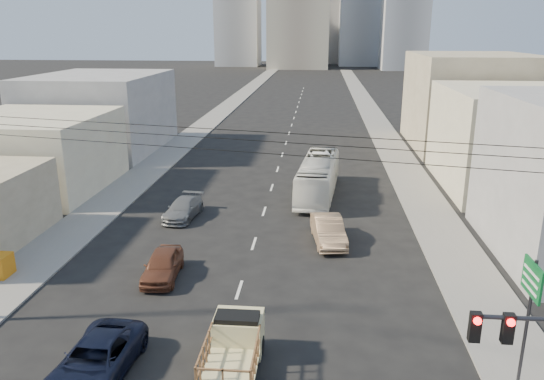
% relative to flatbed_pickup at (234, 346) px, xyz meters
% --- Properties ---
extents(sidewalk_left, '(3.50, 180.00, 0.12)m').
position_rel_flatbed_pickup_xyz_m(sidewalk_left, '(-12.56, 68.52, -1.03)').
color(sidewalk_left, slate).
rests_on(sidewalk_left, ground).
extents(sidewalk_right, '(3.50, 180.00, 0.12)m').
position_rel_flatbed_pickup_xyz_m(sidewalk_right, '(10.94, 68.52, -1.03)').
color(sidewalk_right, slate).
rests_on(sidewalk_right, ground).
extents(lane_dashes, '(0.15, 104.00, 0.01)m').
position_rel_flatbed_pickup_xyz_m(lane_dashes, '(-0.81, 51.52, -1.09)').
color(lane_dashes, silver).
rests_on(lane_dashes, ground).
extents(flatbed_pickup, '(1.95, 4.41, 1.90)m').
position_rel_flatbed_pickup_xyz_m(flatbed_pickup, '(0.00, 0.00, 0.00)').
color(flatbed_pickup, beige).
rests_on(flatbed_pickup, ground).
extents(navy_pickup, '(2.63, 5.29, 1.44)m').
position_rel_flatbed_pickup_xyz_m(navy_pickup, '(-5.05, -0.83, -0.37)').
color(navy_pickup, black).
rests_on(navy_pickup, ground).
extents(city_bus, '(3.45, 10.87, 2.98)m').
position_rel_flatbed_pickup_xyz_m(city_bus, '(2.96, 22.75, 0.39)').
color(city_bus, silver).
rests_on(city_bus, ground).
extents(sedan_brown, '(1.95, 4.29, 1.43)m').
position_rel_flatbed_pickup_xyz_m(sedan_brown, '(-4.98, 7.52, -0.38)').
color(sedan_brown, brown).
rests_on(sedan_brown, ground).
extents(sedan_tan, '(2.34, 4.97, 1.58)m').
position_rel_flatbed_pickup_xyz_m(sedan_tan, '(3.67, 13.11, -0.31)').
color(sedan_tan, '#907054').
rests_on(sedan_tan, ground).
extents(sedan_grey, '(2.28, 4.66, 1.31)m').
position_rel_flatbed_pickup_xyz_m(sedan_grey, '(-6.22, 16.70, -0.44)').
color(sedan_grey, slate).
rests_on(sedan_grey, ground).
extents(green_sign, '(0.18, 1.60, 5.00)m').
position_rel_flatbed_pickup_xyz_m(green_sign, '(10.35, 0.02, 2.65)').
color(green_sign, '#2D2D33').
rests_on(green_sign, ground).
extents(overhead_wires, '(23.01, 5.02, 0.72)m').
position_rel_flatbed_pickup_xyz_m(overhead_wires, '(-0.81, 0.02, 7.87)').
color(overhead_wires, black).
rests_on(overhead_wires, ground).
extents(bldg_right_mid, '(11.00, 14.00, 8.00)m').
position_rel_flatbed_pickup_xyz_m(bldg_right_mid, '(18.69, 26.52, 2.91)').
color(bldg_right_mid, beige).
rests_on(bldg_right_mid, ground).
extents(bldg_right_far, '(12.00, 16.00, 10.00)m').
position_rel_flatbed_pickup_xyz_m(bldg_right_far, '(19.19, 42.52, 3.91)').
color(bldg_right_far, tan).
rests_on(bldg_right_far, ground).
extents(bldg_left_mid, '(11.00, 12.00, 6.00)m').
position_rel_flatbed_pickup_xyz_m(bldg_left_mid, '(-19.81, 22.52, 1.91)').
color(bldg_left_mid, beige).
rests_on(bldg_left_mid, ground).
extents(bldg_left_far, '(12.00, 16.00, 8.00)m').
position_rel_flatbed_pickup_xyz_m(bldg_left_far, '(-20.31, 37.52, 2.91)').
color(bldg_left_far, gray).
rests_on(bldg_left_far, ground).
extents(midrise_ne, '(16.00, 16.00, 40.00)m').
position_rel_flatbed_pickup_xyz_m(midrise_ne, '(17.19, 183.52, 18.91)').
color(midrise_ne, gray).
rests_on(midrise_ne, ground).
extents(midrise_nw, '(15.00, 15.00, 34.00)m').
position_rel_flatbed_pickup_xyz_m(midrise_nw, '(-26.81, 178.52, 15.91)').
color(midrise_nw, gray).
rests_on(midrise_nw, ground).
extents(midrise_back, '(18.00, 18.00, 44.00)m').
position_rel_flatbed_pickup_xyz_m(midrise_back, '(5.19, 198.52, 20.91)').
color(midrise_back, gray).
rests_on(midrise_back, ground).
extents(midrise_east, '(14.00, 14.00, 28.00)m').
position_rel_flatbed_pickup_xyz_m(midrise_east, '(29.19, 163.52, 12.91)').
color(midrise_east, gray).
rests_on(midrise_east, ground).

